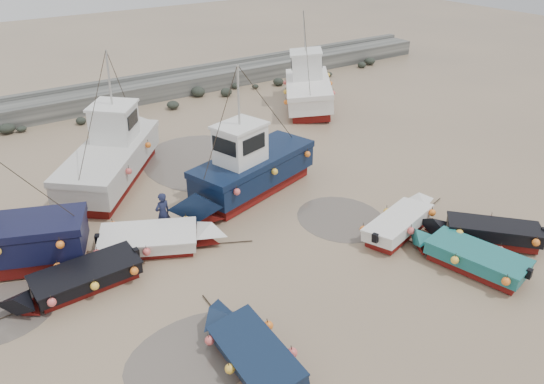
% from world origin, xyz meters
% --- Properties ---
extents(ground, '(120.00, 120.00, 0.00)m').
position_xyz_m(ground, '(0.00, 0.00, 0.00)').
color(ground, '#9D8364').
rests_on(ground, ground).
extents(seawall, '(60.00, 4.92, 1.50)m').
position_xyz_m(seawall, '(0.05, 21.99, 0.63)').
color(seawall, gray).
rests_on(seawall, ground).
extents(puddle_a, '(4.74, 4.74, 0.01)m').
position_xyz_m(puddle_a, '(-3.79, -2.09, 0.00)').
color(puddle_a, '#5A5149').
rests_on(puddle_a, ground).
extents(puddle_b, '(3.69, 3.69, 0.01)m').
position_xyz_m(puddle_b, '(4.99, 1.57, 0.00)').
color(puddle_b, '#5A5149').
rests_on(puddle_b, ground).
extents(puddle_d, '(6.59, 6.59, 0.01)m').
position_xyz_m(puddle_d, '(2.93, 10.20, 0.00)').
color(puddle_d, '#5A5149').
rests_on(puddle_d, ground).
extents(dinghy_1, '(2.08, 5.67, 1.43)m').
position_xyz_m(dinghy_1, '(-2.63, -3.25, 0.56)').
color(dinghy_1, maroon).
rests_on(dinghy_1, ground).
extents(dinghy_2, '(2.56, 5.82, 1.43)m').
position_xyz_m(dinghy_2, '(6.60, -3.73, 0.55)').
color(dinghy_2, maroon).
rests_on(dinghy_2, ground).
extents(dinghy_3, '(5.79, 2.47, 1.43)m').
position_xyz_m(dinghy_3, '(6.44, -0.66, 0.55)').
color(dinghy_3, maroon).
rests_on(dinghy_3, ground).
extents(dinghy_4, '(6.03, 2.05, 1.43)m').
position_xyz_m(dinghy_4, '(-5.97, 3.02, 0.55)').
color(dinghy_4, maroon).
rests_on(dinghy_4, ground).
extents(dinghy_5, '(5.73, 3.54, 1.43)m').
position_xyz_m(dinghy_5, '(-2.52, 3.84, 0.55)').
color(dinghy_5, maroon).
rests_on(dinghy_5, ground).
extents(dinghy_6, '(4.48, 4.84, 1.43)m').
position_xyz_m(dinghy_6, '(8.54, -3.03, 0.55)').
color(dinghy_6, maroon).
rests_on(dinghy_6, ground).
extents(cabin_boat_1, '(8.01, 9.49, 6.22)m').
position_xyz_m(cabin_boat_1, '(-1.64, 11.17, 1.31)').
color(cabin_boat_1, maroon).
rests_on(cabin_boat_1, ground).
extents(cabin_boat_2, '(9.51, 4.40, 6.22)m').
position_xyz_m(cabin_boat_2, '(2.66, 5.70, 1.36)').
color(cabin_boat_2, maroon).
rests_on(cabin_boat_2, ground).
extents(cabin_boat_3, '(6.94, 8.98, 6.22)m').
position_xyz_m(cabin_boat_3, '(13.27, 14.55, 1.34)').
color(cabin_boat_3, maroon).
rests_on(cabin_boat_3, ground).
extents(person, '(0.76, 0.57, 1.88)m').
position_xyz_m(person, '(-1.86, 4.78, 0.00)').
color(person, '#191D38').
rests_on(person, ground).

